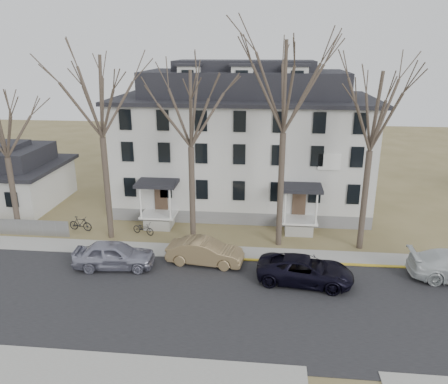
# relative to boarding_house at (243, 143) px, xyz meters

# --- Properties ---
(ground) EXTENTS (120.00, 120.00, 0.00)m
(ground) POSITION_rel_boarding_house_xyz_m (2.00, -17.95, -5.38)
(ground) COLOR olive
(ground) RESTS_ON ground
(main_road) EXTENTS (120.00, 10.00, 0.04)m
(main_road) POSITION_rel_boarding_house_xyz_m (2.00, -15.95, -5.38)
(main_road) COLOR #27272A
(main_road) RESTS_ON ground
(far_sidewalk) EXTENTS (120.00, 2.00, 0.08)m
(far_sidewalk) POSITION_rel_boarding_house_xyz_m (2.00, -9.95, -5.38)
(far_sidewalk) COLOR #A09F97
(far_sidewalk) RESTS_ON ground
(yellow_curb) EXTENTS (14.00, 0.25, 0.06)m
(yellow_curb) POSITION_rel_boarding_house_xyz_m (7.00, -10.85, -5.38)
(yellow_curb) COLOR gold
(yellow_curb) RESTS_ON ground
(boarding_house) EXTENTS (20.80, 12.36, 12.05)m
(boarding_house) POSITION_rel_boarding_house_xyz_m (0.00, 0.00, 0.00)
(boarding_house) COLOR slate
(boarding_house) RESTS_ON ground
(small_house) EXTENTS (8.70, 8.70, 5.00)m
(small_house) POSITION_rel_boarding_house_xyz_m (-20.00, -1.96, -3.13)
(small_house) COLOR silver
(small_house) RESTS_ON ground
(tree_far_left) EXTENTS (8.40, 8.40, 13.72)m
(tree_far_left) POSITION_rel_boarding_house_xyz_m (-9.00, -8.15, 4.96)
(tree_far_left) COLOR #473B31
(tree_far_left) RESTS_ON ground
(tree_mid_left) EXTENTS (7.80, 7.80, 12.74)m
(tree_mid_left) POSITION_rel_boarding_house_xyz_m (-3.00, -8.15, 4.22)
(tree_mid_left) COLOR #473B31
(tree_mid_left) RESTS_ON ground
(tree_center) EXTENTS (9.00, 9.00, 14.70)m
(tree_center) POSITION_rel_boarding_house_xyz_m (3.00, -8.15, 5.71)
(tree_center) COLOR #473B31
(tree_center) RESTS_ON ground
(tree_mid_right) EXTENTS (7.80, 7.80, 12.74)m
(tree_mid_right) POSITION_rel_boarding_house_xyz_m (8.50, -8.15, 4.22)
(tree_mid_right) COLOR #473B31
(tree_mid_right) RESTS_ON ground
(tree_bungalow) EXTENTS (6.60, 6.60, 10.78)m
(tree_bungalow) POSITION_rel_boarding_house_xyz_m (-16.00, -8.15, 2.74)
(tree_bungalow) COLOR #473B31
(tree_bungalow) RESTS_ON ground
(car_silver) EXTENTS (5.12, 2.45, 1.69)m
(car_silver) POSITION_rel_boarding_house_xyz_m (-7.16, -12.62, -4.54)
(car_silver) COLOR #8E8FA3
(car_silver) RESTS_ON ground
(car_tan) EXTENTS (4.94, 2.18, 1.58)m
(car_tan) POSITION_rel_boarding_house_xyz_m (-1.66, -11.51, -4.59)
(car_tan) COLOR olive
(car_tan) RESTS_ON ground
(car_navy) EXTENTS (5.79, 3.23, 1.53)m
(car_navy) POSITION_rel_boarding_house_xyz_m (4.43, -13.23, -4.61)
(car_navy) COLOR black
(car_navy) RESTS_ON ground
(bicycle_left) EXTENTS (1.85, 1.14, 0.92)m
(bicycle_left) POSITION_rel_boarding_house_xyz_m (-6.78, -7.52, -4.92)
(bicycle_left) COLOR black
(bicycle_left) RESTS_ON ground
(bicycle_right) EXTENTS (1.87, 0.75, 1.09)m
(bicycle_right) POSITION_rel_boarding_house_xyz_m (-11.62, -7.32, -4.83)
(bicycle_right) COLOR black
(bicycle_right) RESTS_ON ground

